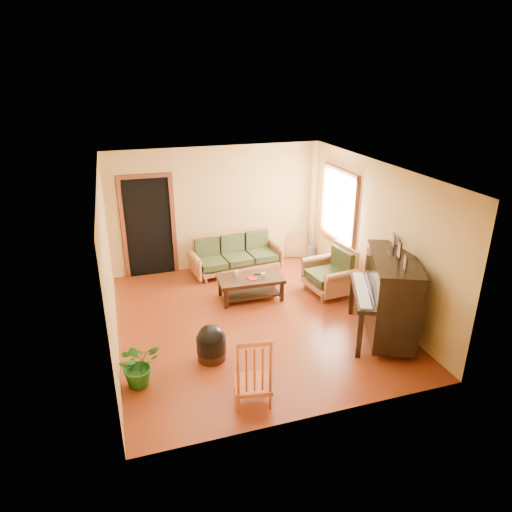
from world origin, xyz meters
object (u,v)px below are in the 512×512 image
object	(u,v)px
ceramic_crock	(310,252)
footstool	(211,347)
coffee_table	(250,288)
piano	(390,298)
red_chair	(252,368)
sofa	(237,254)
potted_plant	(139,364)
armchair	(329,271)

from	to	relation	value
ceramic_crock	footstool	bearing A→B (deg)	-133.15
coffee_table	footstool	distance (m)	2.04
coffee_table	piano	distance (m)	2.61
red_chair	piano	bearing A→B (deg)	27.69
sofa	potted_plant	bearing A→B (deg)	-131.38
coffee_table	piano	bearing A→B (deg)	-48.13
armchair	sofa	bearing A→B (deg)	127.39
red_chair	potted_plant	bearing A→B (deg)	159.70
red_chair	ceramic_crock	bearing A→B (deg)	66.94
sofa	potted_plant	distance (m)	3.95
coffee_table	armchair	xyz separation A→B (m)	(1.49, -0.22, 0.24)
footstool	ceramic_crock	xyz separation A→B (m)	(3.02, 3.22, -0.07)
sofa	footstool	size ratio (longest dim) A/B	4.30
piano	ceramic_crock	bearing A→B (deg)	110.83
sofa	ceramic_crock	bearing A→B (deg)	2.10
piano	potted_plant	size ratio (longest dim) A/B	2.41
ceramic_crock	sofa	bearing A→B (deg)	-171.54
sofa	footstool	distance (m)	3.19
coffee_table	ceramic_crock	size ratio (longest dim) A/B	4.39
armchair	footstool	size ratio (longest dim) A/B	2.07
piano	footstool	world-z (taller)	piano
coffee_table	piano	world-z (taller)	piano
footstool	potted_plant	world-z (taller)	potted_plant
footstool	potted_plant	bearing A→B (deg)	-165.30
potted_plant	ceramic_crock	bearing A→B (deg)	40.62
ceramic_crock	potted_plant	bearing A→B (deg)	-139.38
armchair	red_chair	distance (m)	3.42
ceramic_crock	potted_plant	size ratio (longest dim) A/B	0.42
armchair	red_chair	world-z (taller)	red_chair
coffee_table	potted_plant	world-z (taller)	potted_plant
ceramic_crock	red_chair	bearing A→B (deg)	-122.35
sofa	potted_plant	size ratio (longest dim) A/B	2.95
piano	ceramic_crock	world-z (taller)	piano
sofa	armchair	bearing A→B (deg)	-52.65
coffee_table	armchair	size ratio (longest dim) A/B	1.31
footstool	red_chair	bearing A→B (deg)	-73.64
armchair	ceramic_crock	size ratio (longest dim) A/B	3.35
coffee_table	potted_plant	xyz separation A→B (m)	(-2.18, -1.98, 0.10)
footstool	ceramic_crock	world-z (taller)	footstool
sofa	coffee_table	bearing A→B (deg)	-100.05
piano	potted_plant	bearing A→B (deg)	-155.21
piano	footstool	bearing A→B (deg)	-160.48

